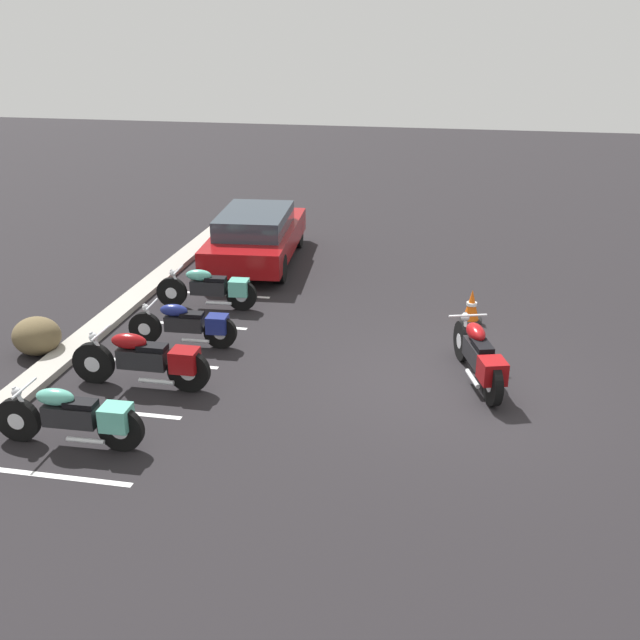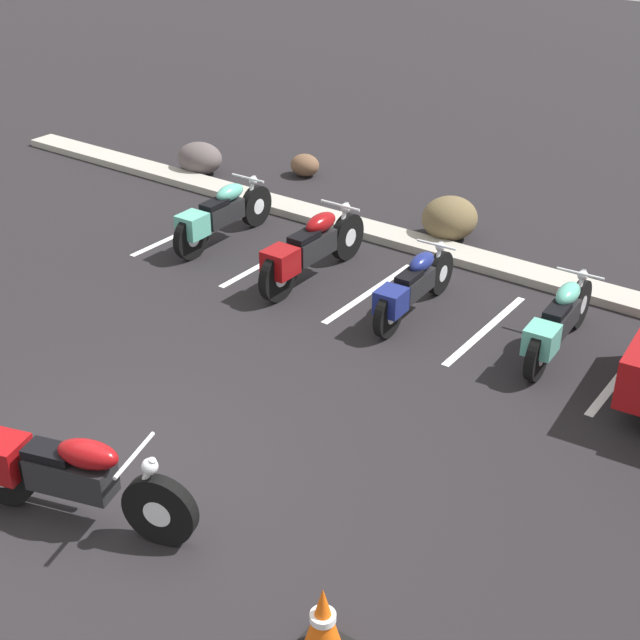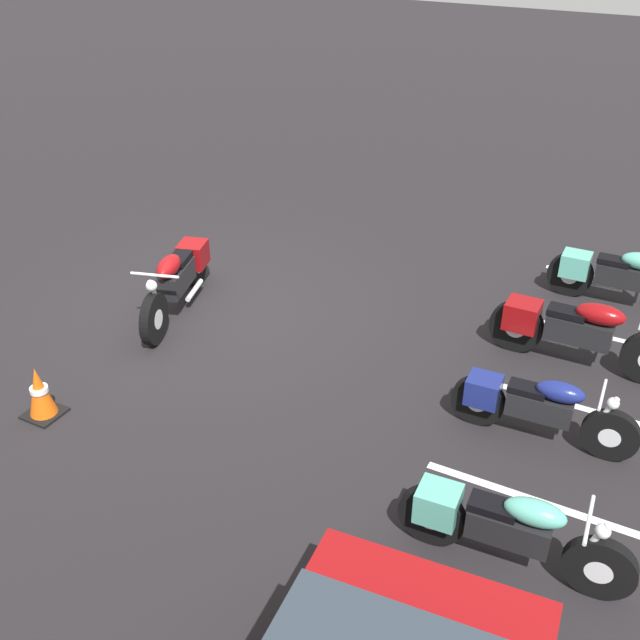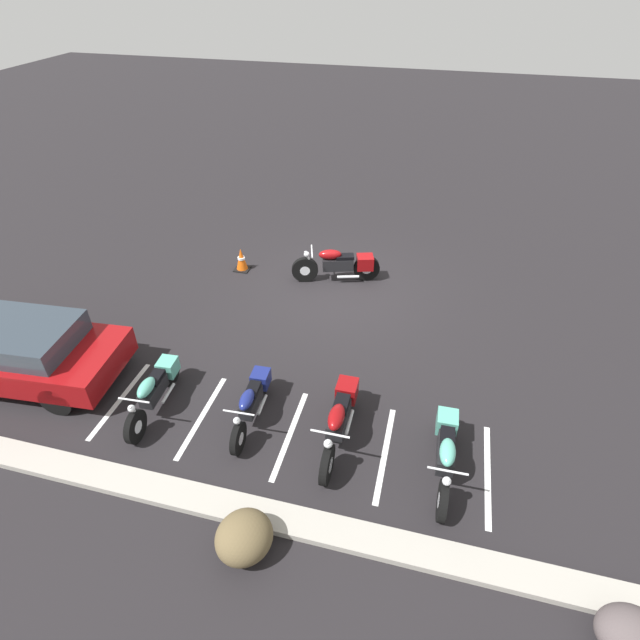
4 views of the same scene
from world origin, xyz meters
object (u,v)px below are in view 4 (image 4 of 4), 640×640
(parked_bike_0, at_px, (446,451))
(parked_bike_3, at_px, (155,389))
(landscape_rock_2, at_px, (244,537))
(parked_bike_1, at_px, (340,417))
(landscape_rock_1, at_px, (630,633))
(motorcycle_maroon_featured, at_px, (340,264))
(parked_bike_2, at_px, (252,400))
(traffic_cone, at_px, (241,260))
(car_red, at_px, (14,349))

(parked_bike_0, xyz_separation_m, parked_bike_3, (5.34, -0.13, -0.02))
(parked_bike_0, bearing_deg, landscape_rock_2, -52.38)
(parked_bike_1, relative_size, parked_bike_3, 1.11)
(landscape_rock_1, bearing_deg, motorcycle_maroon_featured, -54.63)
(motorcycle_maroon_featured, distance_m, parked_bike_1, 5.25)
(motorcycle_maroon_featured, relative_size, parked_bike_1, 0.98)
(parked_bike_0, height_order, parked_bike_3, parked_bike_0)
(landscape_rock_1, distance_m, landscape_rock_2, 5.05)
(parked_bike_2, height_order, traffic_cone, parked_bike_2)
(parked_bike_1, distance_m, parked_bike_3, 3.51)
(parked_bike_0, relative_size, car_red, 0.48)
(landscape_rock_2, bearing_deg, parked_bike_3, -40.65)
(parked_bike_0, height_order, parked_bike_2, parked_bike_0)
(parked_bike_0, height_order, parked_bike_1, parked_bike_1)
(parked_bike_1, bearing_deg, parked_bike_3, -88.06)
(parked_bike_3, xyz_separation_m, landscape_rock_1, (-7.71, 2.25, -0.15))
(parked_bike_3, bearing_deg, landscape_rock_1, 70.20)
(landscape_rock_1, relative_size, landscape_rock_2, 0.97)
(parked_bike_1, distance_m, landscape_rock_1, 4.83)
(parked_bike_2, xyz_separation_m, traffic_cone, (2.18, -4.95, -0.12))
(traffic_cone, bearing_deg, parked_bike_0, 137.14)
(traffic_cone, bearing_deg, parked_bike_2, 113.76)
(landscape_rock_1, relative_size, traffic_cone, 1.32)
(parked_bike_3, xyz_separation_m, car_red, (3.09, -0.08, 0.25))
(motorcycle_maroon_featured, distance_m, parked_bike_2, 5.10)
(landscape_rock_2, bearing_deg, traffic_cone, -68.10)
(motorcycle_maroon_featured, distance_m, car_red, 7.54)
(parked_bike_3, relative_size, car_red, 0.47)
(landscape_rock_2, bearing_deg, motorcycle_maroon_featured, -87.91)
(landscape_rock_1, bearing_deg, car_red, -12.14)
(parked_bike_2, relative_size, landscape_rock_2, 2.30)
(traffic_cone, bearing_deg, parked_bike_1, 127.42)
(motorcycle_maroon_featured, height_order, car_red, car_red)
(motorcycle_maroon_featured, height_order, landscape_rock_1, motorcycle_maroon_featured)
(parked_bike_0, distance_m, landscape_rock_1, 3.18)
(parked_bike_0, bearing_deg, parked_bike_2, -96.28)
(parked_bike_1, distance_m, traffic_cone, 6.30)
(parked_bike_0, height_order, car_red, car_red)
(motorcycle_maroon_featured, relative_size, traffic_cone, 3.53)
(motorcycle_maroon_featured, xyz_separation_m, parked_bike_0, (-2.96, 5.38, -0.03))
(parked_bike_1, distance_m, car_red, 6.60)
(motorcycle_maroon_featured, xyz_separation_m, landscape_rock_1, (-5.33, 7.50, -0.20))
(parked_bike_0, distance_m, parked_bike_1, 1.85)
(parked_bike_2, relative_size, parked_bike_3, 0.96)
(parked_bike_1, height_order, landscape_rock_2, parked_bike_1)
(parked_bike_0, relative_size, parked_bike_2, 1.08)
(parked_bike_1, height_order, car_red, car_red)
(parked_bike_1, xyz_separation_m, landscape_rock_1, (-4.20, 2.37, -0.19))
(parked_bike_2, bearing_deg, traffic_cone, -158.91)
(parked_bike_1, bearing_deg, parked_bike_0, 82.07)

